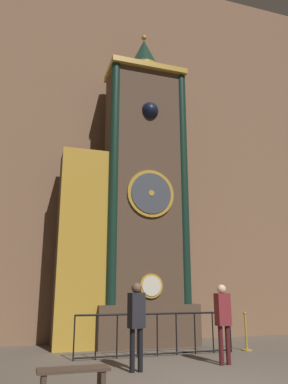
{
  "coord_description": "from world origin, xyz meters",
  "views": [
    {
      "loc": [
        -3.57,
        -6.46,
        1.7
      ],
      "look_at": [
        0.22,
        5.39,
        4.94
      ],
      "focal_mm": 35.0,
      "sensor_mm": 36.0,
      "label": 1
    }
  ],
  "objects": [
    {
      "name": "railing_fence",
      "position": [
        -0.03,
        3.45,
        0.6
      ],
      "size": [
        4.41,
        0.05,
        1.08
      ],
      "color": "black",
      "rests_on": "ground_plane"
    },
    {
      "name": "visitor_near",
      "position": [
        -1.11,
        1.76,
        1.12
      ],
      "size": [
        0.39,
        0.3,
        1.84
      ],
      "rotation": [
        0.0,
        0.0,
        0.26
      ],
      "color": "black",
      "rests_on": "ground_plane"
    },
    {
      "name": "visitor_bench",
      "position": [
        -2.63,
        0.27,
        0.31
      ],
      "size": [
        1.18,
        0.4,
        0.44
      ],
      "color": "#423328",
      "rests_on": "ground_plane"
    },
    {
      "name": "stanchion_post",
      "position": [
        2.72,
        3.54,
        0.35
      ],
      "size": [
        0.28,
        0.28,
        1.06
      ],
      "color": "#B28E33",
      "rests_on": "ground_plane"
    },
    {
      "name": "visitor_far",
      "position": [
        1.07,
        1.87,
        1.09
      ],
      "size": [
        0.36,
        0.25,
        1.81
      ],
      "rotation": [
        0.0,
        0.0,
        0.08
      ],
      "color": "#461518",
      "rests_on": "ground_plane"
    },
    {
      "name": "clock_tower",
      "position": [
        -0.22,
        5.37,
        4.52
      ],
      "size": [
        4.45,
        1.76,
        11.19
      ],
      "color": "brown",
      "rests_on": "ground_plane"
    },
    {
      "name": "cathedral_back_wall",
      "position": [
        -0.09,
        6.64,
        7.46
      ],
      "size": [
        24.0,
        0.32,
        14.94
      ],
      "color": "#846047",
      "rests_on": "ground_plane"
    }
  ]
}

